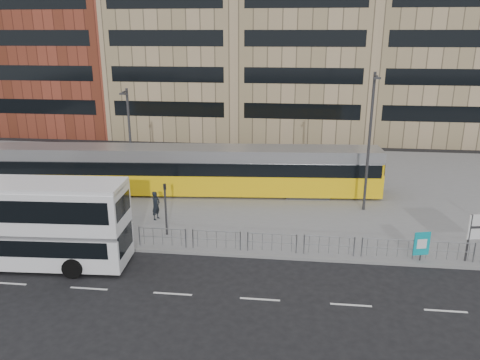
# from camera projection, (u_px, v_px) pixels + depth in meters

# --- Properties ---
(ground) EXTENTS (120.00, 120.00, 0.00)m
(ground) POSITION_uv_depth(u_px,v_px,m) (228.00, 256.00, 24.92)
(ground) COLOR black
(ground) RESTS_ON ground
(plaza) EXTENTS (64.00, 24.00, 0.15)m
(plaza) POSITION_uv_depth(u_px,v_px,m) (250.00, 185.00, 36.25)
(plaza) COLOR slate
(plaza) RESTS_ON ground
(kerb) EXTENTS (64.00, 0.25, 0.17)m
(kerb) POSITION_uv_depth(u_px,v_px,m) (228.00, 255.00, 24.94)
(kerb) COLOR gray
(kerb) RESTS_ON ground
(building_row) EXTENTS (70.40, 18.40, 31.20)m
(building_row) POSITION_uv_depth(u_px,v_px,m) (282.00, 18.00, 53.28)
(building_row) COLOR brown
(building_row) RESTS_ON ground
(pedestrian_barrier) EXTENTS (32.07, 0.07, 1.10)m
(pedestrian_barrier) POSITION_uv_depth(u_px,v_px,m) (266.00, 237.00, 24.87)
(pedestrian_barrier) COLOR gray
(pedestrian_barrier) RESTS_ON plaza
(road_markings) EXTENTS (62.00, 0.12, 0.01)m
(road_markings) POSITION_uv_depth(u_px,v_px,m) (238.00, 298.00, 21.02)
(road_markings) COLOR white
(road_markings) RESTS_ON ground
(double_decker_bus) EXTENTS (11.18, 3.27, 4.42)m
(double_decker_bus) POSITION_uv_depth(u_px,v_px,m) (16.00, 220.00, 23.45)
(double_decker_bus) COLOR white
(double_decker_bus) RESTS_ON ground
(tram) EXTENTS (29.07, 5.00, 3.41)m
(tram) POSITION_uv_depth(u_px,v_px,m) (178.00, 170.00, 33.89)
(tram) COLOR yellow
(tram) RESTS_ON plaza
(ad_panel) EXTENTS (0.83, 0.27, 1.58)m
(ad_panel) POSITION_uv_depth(u_px,v_px,m) (422.00, 244.00, 23.88)
(ad_panel) COLOR #2D2D30
(ad_panel) RESTS_ON plaza
(pedestrian) EXTENTS (0.63, 0.77, 1.82)m
(pedestrian) POSITION_uv_depth(u_px,v_px,m) (156.00, 205.00, 29.21)
(pedestrian) COLOR black
(pedestrian) RESTS_ON plaza
(traffic_light_west) EXTENTS (0.23, 0.25, 3.10)m
(traffic_light_west) POSITION_uv_depth(u_px,v_px,m) (165.00, 203.00, 26.66)
(traffic_light_west) COLOR #2D2D30
(traffic_light_west) RESTS_ON plaza
(lamp_post_west) EXTENTS (0.45, 1.04, 7.38)m
(lamp_post_west) POSITION_uv_depth(u_px,v_px,m) (129.00, 134.00, 34.69)
(lamp_post_west) COLOR #2D2D30
(lamp_post_west) RESTS_ON plaza
(lamp_post_east) EXTENTS (0.45, 1.04, 8.96)m
(lamp_post_east) POSITION_uv_depth(u_px,v_px,m) (370.00, 138.00, 29.55)
(lamp_post_east) COLOR #2D2D30
(lamp_post_east) RESTS_ON plaza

